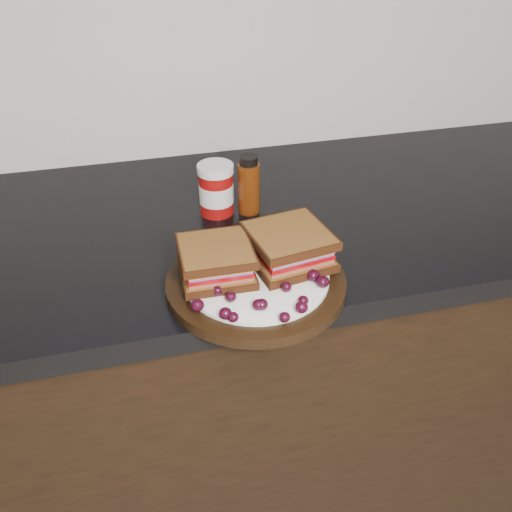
{
  "coord_description": "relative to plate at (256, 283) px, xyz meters",
  "views": [
    {
      "loc": [
        0.05,
        0.79,
        1.44
      ],
      "look_at": [
        0.23,
        1.48,
        0.96
      ],
      "focal_mm": 40.0,
      "sensor_mm": 36.0,
      "label": 1
    }
  ],
  "objects": [
    {
      "name": "grape_16",
      "position": [
        -0.05,
        0.04,
        0.02
      ],
      "size": [
        0.02,
        0.02,
        0.02
      ],
      "primitive_type": "ellipsoid",
      "color": "black",
      "rests_on": "plate"
    },
    {
      "name": "sandwich_left",
      "position": [
        -0.06,
        0.02,
        0.04
      ],
      "size": [
        0.11,
        0.11,
        0.05
      ],
      "primitive_type": null,
      "rotation": [
        0.0,
        0.0,
        -0.02
      ],
      "color": "brown",
      "rests_on": "plate"
    },
    {
      "name": "grape_14",
      "position": [
        0.06,
        0.04,
        0.02
      ],
      "size": [
        0.01,
        0.01,
        0.01
      ],
      "primitive_type": "ellipsoid",
      "color": "black",
      "rests_on": "plate"
    },
    {
      "name": "grape_18",
      "position": [
        -0.09,
        0.02,
        0.02
      ],
      "size": [
        0.02,
        0.02,
        0.02
      ],
      "primitive_type": "ellipsoid",
      "color": "black",
      "rests_on": "plate"
    },
    {
      "name": "grape_13",
      "position": [
        0.1,
        0.03,
        0.02
      ],
      "size": [
        0.02,
        0.02,
        0.02
      ],
      "primitive_type": "ellipsoid",
      "color": "black",
      "rests_on": "plate"
    },
    {
      "name": "grape_15",
      "position": [
        0.04,
        0.03,
        0.02
      ],
      "size": [
        0.02,
        0.02,
        0.02
      ],
      "primitive_type": "ellipsoid",
      "color": "black",
      "rests_on": "plate"
    },
    {
      "name": "grape_7",
      "position": [
        0.04,
        -0.1,
        0.02
      ],
      "size": [
        0.02,
        0.02,
        0.02
      ],
      "primitive_type": "ellipsoid",
      "color": "black",
      "rests_on": "plate"
    },
    {
      "name": "grape_6",
      "position": [
        0.01,
        -0.11,
        0.02
      ],
      "size": [
        0.02,
        0.02,
        0.01
      ],
      "primitive_type": "ellipsoid",
      "color": "black",
      "rests_on": "plate"
    },
    {
      "name": "grape_2",
      "position": [
        -0.07,
        -0.09,
        0.02
      ],
      "size": [
        0.02,
        0.02,
        0.02
      ],
      "primitive_type": "ellipsoid",
      "color": "black",
      "rests_on": "plate"
    },
    {
      "name": "grape_21",
      "position": [
        -0.03,
        0.02,
        0.02
      ],
      "size": [
        0.01,
        0.01,
        0.01
      ],
      "primitive_type": "ellipsoid",
      "color": "black",
      "rests_on": "plate"
    },
    {
      "name": "plate",
      "position": [
        0.0,
        0.0,
        0.0
      ],
      "size": [
        0.28,
        0.28,
        0.02
      ],
      "primitive_type": "cylinder",
      "color": "black",
      "rests_on": "countertop"
    },
    {
      "name": "grape_17",
      "position": [
        -0.05,
        0.03,
        0.02
      ],
      "size": [
        0.02,
        0.02,
        0.02
      ],
      "primitive_type": "ellipsoid",
      "color": "black",
      "rests_on": "plate"
    },
    {
      "name": "grape_9",
      "position": [
        0.03,
        -0.05,
        0.02
      ],
      "size": [
        0.02,
        0.02,
        0.02
      ],
      "primitive_type": "ellipsoid",
      "color": "black",
      "rests_on": "plate"
    },
    {
      "name": "grape_1",
      "position": [
        -0.05,
        -0.05,
        0.02
      ],
      "size": [
        0.02,
        0.02,
        0.02
      ],
      "primitive_type": "ellipsoid",
      "color": "black",
      "rests_on": "plate"
    },
    {
      "name": "grape_23",
      "position": [
        -0.1,
        0.01,
        0.02
      ],
      "size": [
        0.02,
        0.02,
        0.02
      ],
      "primitive_type": "ellipsoid",
      "color": "black",
      "rests_on": "plate"
    },
    {
      "name": "grape_8",
      "position": [
        0.05,
        -0.09,
        0.02
      ],
      "size": [
        0.02,
        0.02,
        0.01
      ],
      "primitive_type": "ellipsoid",
      "color": "black",
      "rests_on": "plate"
    },
    {
      "name": "grape_22",
      "position": [
        -0.06,
        0.02,
        0.02
      ],
      "size": [
        0.02,
        0.02,
        0.01
      ],
      "primitive_type": "ellipsoid",
      "color": "black",
      "rests_on": "plate"
    },
    {
      "name": "grape_19",
      "position": [
        -0.09,
        0.01,
        0.02
      ],
      "size": [
        0.02,
        0.02,
        0.02
      ],
      "primitive_type": "ellipsoid",
      "color": "black",
      "rests_on": "plate"
    },
    {
      "name": "grape_4",
      "position": [
        -0.02,
        -0.08,
        0.02
      ],
      "size": [
        0.02,
        0.02,
        0.02
      ],
      "primitive_type": "ellipsoid",
      "color": "black",
      "rests_on": "plate"
    },
    {
      "name": "oil_bottle",
      "position": [
        0.05,
        0.24,
        0.05
      ],
      "size": [
        0.05,
        0.05,
        0.11
      ],
      "primitive_type": "cylinder",
      "rotation": [
        0.0,
        0.0,
        0.39
      ],
      "color": "#4D1E07",
      "rests_on": "countertop"
    },
    {
      "name": "grape_0",
      "position": [
        -0.1,
        -0.06,
        0.02
      ],
      "size": [
        0.02,
        0.02,
        0.02
      ],
      "primitive_type": "ellipsoid",
      "color": "black",
      "rests_on": "plate"
    },
    {
      "name": "base_cabinets",
      "position": [
        -0.23,
        0.22,
        -0.48
      ],
      "size": [
        3.96,
        0.58,
        0.86
      ],
      "primitive_type": "cube",
      "color": "black",
      "rests_on": "ground_plane"
    },
    {
      "name": "grape_11",
      "position": [
        0.08,
        -0.03,
        0.02
      ],
      "size": [
        0.02,
        0.02,
        0.02
      ],
      "primitive_type": "ellipsoid",
      "color": "black",
      "rests_on": "plate"
    },
    {
      "name": "grape_10",
      "position": [
        0.09,
        -0.05,
        0.02
      ],
      "size": [
        0.02,
        0.02,
        0.02
      ],
      "primitive_type": "ellipsoid",
      "color": "black",
      "rests_on": "plate"
    },
    {
      "name": "grape_3",
      "position": [
        -0.06,
        -0.1,
        0.02
      ],
      "size": [
        0.02,
        0.02,
        0.01
      ],
      "primitive_type": "ellipsoid",
      "color": "black",
      "rests_on": "plate"
    },
    {
      "name": "grape_20",
      "position": [
        -0.07,
        -0.03,
        0.02
      ],
      "size": [
        0.02,
        0.02,
        0.02
      ],
      "primitive_type": "ellipsoid",
      "color": "black",
      "rests_on": "plate"
    },
    {
      "name": "grape_12",
      "position": [
        0.08,
        -0.01,
        0.02
      ],
      "size": [
        0.02,
        0.02,
        0.02
      ],
      "primitive_type": "ellipsoid",
      "color": "black",
      "rests_on": "plate"
    },
    {
      "name": "grape_5",
      "position": [
        -0.01,
        -0.08,
        0.02
      ],
      "size": [
        0.02,
        0.02,
        0.02
      ],
      "primitive_type": "ellipsoid",
      "color": "black",
      "rests_on": "plate"
    },
    {
      "name": "countertop",
      "position": [
        -0.23,
        0.22,
        -0.03
      ],
      "size": [
        3.98,
        0.6,
        0.04
      ],
      "primitive_type": "cube",
      "color": "black",
      "rests_on": "base_cabinets"
    },
    {
      "name": "condiment_jar",
      "position": [
        -0.01,
        0.25,
        0.04
      ],
      "size": [
        0.08,
        0.08,
        0.1
      ],
      "primitive_type": "cylinder",
      "rotation": [
        0.0,
        0.0,
        0.17
      ],
      "color": "maroon",
      "rests_on": "countertop"
    },
    {
      "name": "sandwich_right",
      "position": [
        0.06,
        0.02,
        0.04
      ],
      "size": [
        0.14,
        0.14,
        0.05
      ],
      "primitive_type": null,
      "rotation": [
        0.0,
        0.0,
        0.16
      ],
      "color": "brown",
      "rests_on": "plate"
    }
  ]
}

